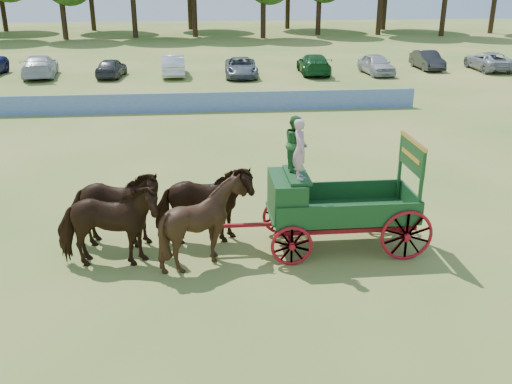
% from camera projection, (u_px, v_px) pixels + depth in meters
% --- Properties ---
extents(ground, '(160.00, 160.00, 0.00)m').
position_uv_depth(ground, '(199.00, 278.00, 14.08)').
color(ground, tan).
rests_on(ground, ground).
extents(horse_lead_left, '(2.71, 1.31, 2.26)m').
position_uv_depth(horse_lead_left, '(108.00, 226.00, 14.23)').
color(horse_lead_left, '#33190E').
rests_on(horse_lead_left, ground).
extents(horse_lead_right, '(2.82, 1.57, 2.26)m').
position_uv_depth(horse_lead_right, '(114.00, 209.00, 15.25)').
color(horse_lead_right, '#33190E').
rests_on(horse_lead_right, ground).
extents(horse_wheel_left, '(2.36, 2.18, 2.26)m').
position_uv_depth(horse_wheel_left, '(204.00, 222.00, 14.45)').
color(horse_wheel_left, '#33190E').
rests_on(horse_wheel_left, ground).
extents(horse_wheel_right, '(2.73, 1.33, 2.26)m').
position_uv_depth(horse_wheel_right, '(204.00, 206.00, 15.47)').
color(horse_wheel_right, '#33190E').
rests_on(horse_wheel_right, ground).
extents(farm_dray, '(6.00, 2.00, 3.69)m').
position_uv_depth(farm_dray, '(316.00, 193.00, 15.09)').
color(farm_dray, '#A5101A').
rests_on(farm_dray, ground).
extents(sponsor_banner, '(26.00, 0.08, 1.05)m').
position_uv_depth(sponsor_banner, '(178.00, 103.00, 30.51)').
color(sponsor_banner, '#1E4BA7').
rests_on(sponsor_banner, ground).
extents(parked_cars, '(56.12, 7.00, 1.61)m').
position_uv_depth(parked_cars, '(211.00, 65.00, 41.70)').
color(parked_cars, silver).
rests_on(parked_cars, ground).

